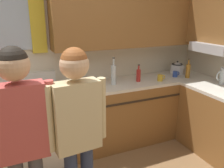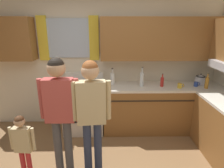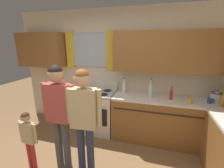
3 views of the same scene
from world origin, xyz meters
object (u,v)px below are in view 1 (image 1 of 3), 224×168
bottle_tall_clear (114,74)px  bottle_sauce_red (138,75)px  adult_in_plaid (77,123)px  stovetop_kettle (177,68)px  adult_holding_child (21,130)px  mug_cobalt_blue (175,74)px  mug_mustard_yellow (160,78)px  water_pitcher (224,76)px  bottle_milk_white (71,77)px  stove_oven (32,127)px  bottle_oil_amber (188,71)px

bottle_tall_clear → bottle_sauce_red: bearing=-2.8°
bottle_sauce_red → adult_in_plaid: 1.65m
stovetop_kettle → adult_in_plaid: adult_in_plaid is taller
bottle_tall_clear → adult_holding_child: bearing=-137.8°
mug_cobalt_blue → mug_mustard_yellow: (-0.34, -0.09, 0.00)m
bottle_sauce_red → adult_holding_child: size_ratio=0.15×
mug_cobalt_blue → stovetop_kettle: stovetop_kettle is taller
water_pitcher → adult_holding_child: adult_holding_child is taller
bottle_sauce_red → bottle_milk_white: bearing=170.0°
bottle_sauce_red → adult_in_plaid: size_ratio=0.15×
mug_mustard_yellow → bottle_milk_white: bearing=167.7°
mug_cobalt_blue → bottle_tall_clear: bearing=178.5°
bottle_sauce_red → water_pitcher: 1.14m
mug_mustard_yellow → stove_oven: bearing=175.0°
stove_oven → bottle_tall_clear: bottle_tall_clear is taller
bottle_oil_amber → mug_cobalt_blue: 0.19m
bottle_tall_clear → bottle_milk_white: size_ratio=1.17×
stovetop_kettle → mug_cobalt_blue: bearing=-134.7°
bottle_oil_amber → water_pitcher: bottle_oil_amber is taller
stove_oven → mug_mustard_yellow: 1.83m
bottle_milk_white → adult_in_plaid: size_ratio=0.20×
stove_oven → mug_mustard_yellow: (1.76, -0.15, 0.48)m
mug_cobalt_blue → water_pitcher: water_pitcher is taller
stove_oven → bottle_tall_clear: size_ratio=3.00×
stove_oven → bottle_oil_amber: size_ratio=3.85×
mug_mustard_yellow → adult_in_plaid: adult_in_plaid is taller
bottle_milk_white → bottle_oil_amber: bearing=-9.6°
stove_oven → mug_cobalt_blue: bearing=-1.6°
bottle_milk_white → adult_holding_child: bearing=-118.8°
mug_mustard_yellow → adult_holding_child: bearing=-152.3°
bottle_tall_clear → adult_holding_child: (-1.24, -1.12, -0.02)m
adult_in_plaid → bottle_milk_white: bearing=77.4°
bottle_sauce_red → bottle_milk_white: (-0.91, 0.16, 0.03)m
bottle_oil_amber → adult_in_plaid: adult_in_plaid is taller
bottle_tall_clear → water_pitcher: (1.37, -0.59, -0.03)m
bottle_sauce_red → water_pitcher: size_ratio=1.12×
adult_holding_child → bottle_sauce_red: bearing=34.4°
bottle_sauce_red → water_pitcher: bearing=-29.8°
mug_mustard_yellow → bottle_sauce_red: bearing=161.0°
stove_oven → bottle_tall_clear: bearing=-1.7°
bottle_tall_clear → stovetop_kettle: 1.15m
stovetop_kettle → stove_oven: bearing=-178.0°
bottle_sauce_red → water_pitcher: bottle_sauce_red is taller
bottle_tall_clear → water_pitcher: 1.49m
bottle_oil_amber → water_pitcher: (0.22, -0.44, 0.00)m
stove_oven → bottle_oil_amber: (2.23, -0.17, 0.54)m
mug_cobalt_blue → adult_in_plaid: bearing=-148.6°
mug_cobalt_blue → adult_holding_child: size_ratio=0.07×
bottle_oil_amber → bottle_milk_white: bearing=170.4°
bottle_sauce_red → bottle_tall_clear: bearing=177.2°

